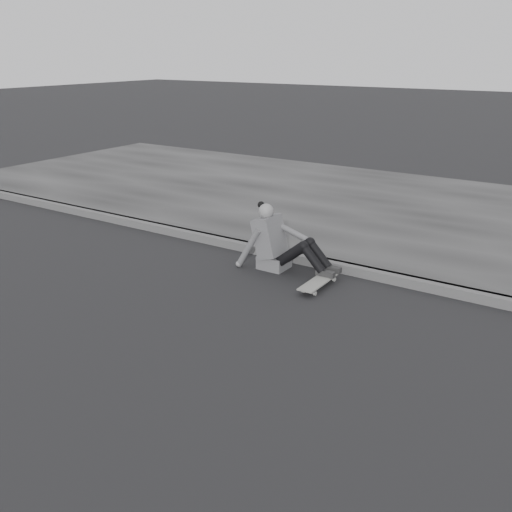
{
  "coord_description": "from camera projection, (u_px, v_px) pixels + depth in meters",
  "views": [
    {
      "loc": [
        0.24,
        -3.85,
        2.73
      ],
      "look_at": [
        -3.12,
        1.31,
        0.5
      ],
      "focal_mm": 40.0,
      "sensor_mm": 36.0,
      "label": 1
    }
  ],
  "objects": [
    {
      "name": "seated_woman",
      "position": [
        278.0,
        243.0,
        7.42
      ],
      "size": [
        1.38,
        0.46,
        0.88
      ],
      "color": "#535355",
      "rests_on": "ground"
    },
    {
      "name": "skateboard",
      "position": [
        319.0,
        281.0,
        6.95
      ],
      "size": [
        0.2,
        0.78,
        0.09
      ],
      "color": "gray",
      "rests_on": "ground"
    }
  ]
}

